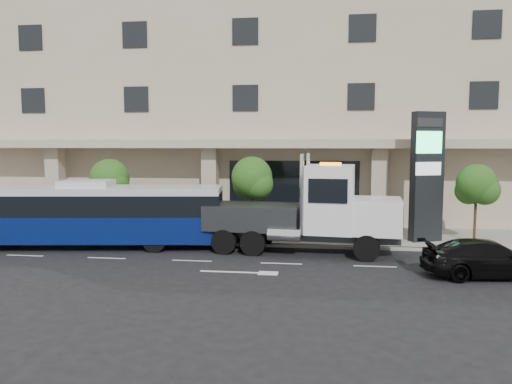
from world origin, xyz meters
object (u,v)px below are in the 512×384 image
at_px(tow_truck, 310,212).
at_px(signage_pylon, 427,176).
at_px(city_bus, 87,213).
at_px(black_sedan, 488,258).

height_order(tow_truck, signage_pylon, signage_pylon).
bearing_deg(signage_pylon, city_bus, 167.21).
xyz_separation_m(tow_truck, black_sedan, (7.01, -3.40, -1.22)).
distance_m(city_bus, signage_pylon, 17.41).
bearing_deg(black_sedan, city_bus, 72.47).
bearing_deg(tow_truck, signage_pylon, 32.36).
distance_m(tow_truck, black_sedan, 7.88).
relative_size(black_sedan, signage_pylon, 0.76).
relative_size(tow_truck, signage_pylon, 1.57).
height_order(black_sedan, signage_pylon, signage_pylon).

